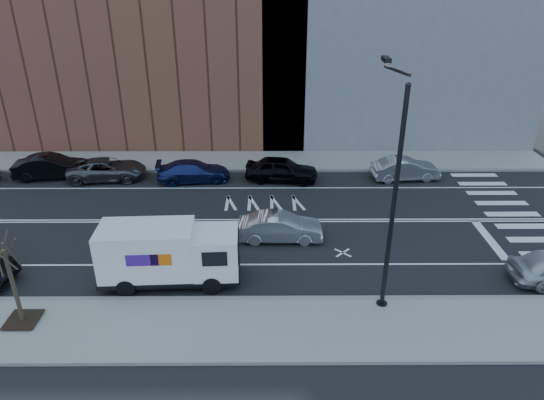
{
  "coord_description": "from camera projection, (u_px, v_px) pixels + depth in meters",
  "views": [
    {
      "loc": [
        2.48,
        -23.18,
        12.42
      ],
      "look_at": [
        2.6,
        -0.32,
        1.4
      ],
      "focal_mm": 32.0,
      "sensor_mm": 36.0,
      "label": 1
    }
  ],
  "objects": [
    {
      "name": "ground",
      "position": [
        224.0,
        221.0,
        26.26
      ],
      "size": [
        120.0,
        120.0,
        0.0
      ],
      "primitive_type": "plane",
      "color": "black",
      "rests_on": "ground"
    },
    {
      "name": "sidewalk_near",
      "position": [
        204.0,
        329.0,
        18.3
      ],
      "size": [
        44.0,
        3.6,
        0.15
      ],
      "primitive_type": "cube",
      "color": "gray",
      "rests_on": "ground"
    },
    {
      "name": "sidewalk_far",
      "position": [
        235.0,
        161.0,
        34.15
      ],
      "size": [
        44.0,
        3.6,
        0.15
      ],
      "primitive_type": "cube",
      "color": "gray",
      "rests_on": "ground"
    },
    {
      "name": "curb_near",
      "position": [
        210.0,
        299.0,
        19.92
      ],
      "size": [
        44.0,
        0.25,
        0.17
      ],
      "primitive_type": "cube",
      "color": "gray",
      "rests_on": "ground"
    },
    {
      "name": "curb_far",
      "position": [
        233.0,
        170.0,
        32.53
      ],
      "size": [
        44.0,
        0.25,
        0.17
      ],
      "primitive_type": "cube",
      "color": "gray",
      "rests_on": "ground"
    },
    {
      "name": "crosswalk",
      "position": [
        518.0,
        220.0,
        26.33
      ],
      "size": [
        3.0,
        14.0,
        0.01
      ],
      "primitive_type": null,
      "color": "white",
      "rests_on": "ground"
    },
    {
      "name": "road_markings",
      "position": [
        224.0,
        221.0,
        26.26
      ],
      "size": [
        40.0,
        8.6,
        0.01
      ],
      "primitive_type": null,
      "color": "white",
      "rests_on": "ground"
    },
    {
      "name": "streetlight",
      "position": [
        392.0,
        188.0,
        17.86
      ],
      "size": [
        0.44,
        4.02,
        9.34
      ],
      "color": "black",
      "rests_on": "ground"
    },
    {
      "name": "street_tree",
      "position": [
        16.0,
        293.0,
        18.03
      ],
      "size": [
        1.2,
        1.2,
        3.75
      ],
      "color": "black",
      "rests_on": "ground"
    },
    {
      "name": "fedex_van",
      "position": [
        168.0,
        254.0,
        20.59
      ],
      "size": [
        6.03,
        2.32,
        2.71
      ],
      "rotation": [
        0.0,
        0.0,
        0.04
      ],
      "color": "black",
      "rests_on": "ground"
    },
    {
      "name": "far_parked_b",
      "position": [
        52.0,
        167.0,
        31.31
      ],
      "size": [
        4.82,
        2.22,
        1.53
      ],
      "primitive_type": "imported",
      "rotation": [
        0.0,
        0.0,
        1.7
      ],
      "color": "black",
      "rests_on": "ground"
    },
    {
      "name": "far_parked_c",
      "position": [
        107.0,
        169.0,
        31.15
      ],
      "size": [
        5.08,
        2.7,
        1.36
      ],
      "primitive_type": "imported",
      "rotation": [
        0.0,
        0.0,
        1.66
      ],
      "color": "#4D5055",
      "rests_on": "ground"
    },
    {
      "name": "far_parked_d",
      "position": [
        193.0,
        171.0,
        30.9
      ],
      "size": [
        4.79,
        2.41,
        1.33
      ],
      "primitive_type": "imported",
      "rotation": [
        0.0,
        0.0,
        1.69
      ],
      "color": "navy",
      "rests_on": "ground"
    },
    {
      "name": "far_parked_e",
      "position": [
        282.0,
        169.0,
        30.87
      ],
      "size": [
        4.79,
        2.45,
        1.56
      ],
      "primitive_type": "imported",
      "rotation": [
        0.0,
        0.0,
        1.43
      ],
      "color": "black",
      "rests_on": "ground"
    },
    {
      "name": "far_parked_f",
      "position": [
        405.0,
        169.0,
        31.11
      ],
      "size": [
        4.44,
        1.91,
        1.42
      ],
      "primitive_type": "imported",
      "rotation": [
        0.0,
        0.0,
        1.67
      ],
      "color": "#9C9CA0",
      "rests_on": "ground"
    },
    {
      "name": "driving_sedan",
      "position": [
        280.0,
        227.0,
        24.19
      ],
      "size": [
        4.19,
        1.48,
        1.38
      ],
      "primitive_type": "imported",
      "rotation": [
        0.0,
        0.0,
        1.57
      ],
      "color": "silver",
      "rests_on": "ground"
    }
  ]
}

